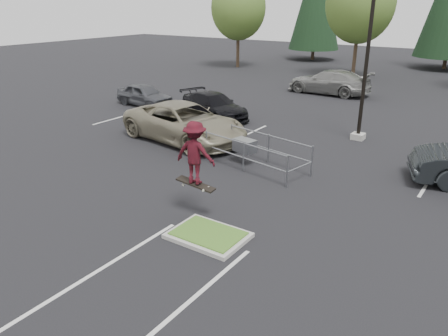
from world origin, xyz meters
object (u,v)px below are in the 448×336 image
Objects in this scene: decid_a at (238,10)px; decid_b at (360,6)px; cart_corral at (247,146)px; car_far_silver at (329,82)px; light_pole at (369,45)px; car_l_tan at (184,122)px; car_l_grey at (144,95)px; skateboarder at (195,153)px; car_l_black at (213,105)px.

decid_a is 12.02m from decid_b.
car_far_silver reaches higher than cart_corral.
light_pole reaches higher than car_l_tan.
light_pole is 14.53m from car_l_grey.
decid_b reaches higher than car_l_tan.
car_l_grey is (-7.49, -19.03, -5.33)m from decid_b.
car_far_silver is (-2.76, 16.12, 0.08)m from cart_corral.
skateboarder reaches higher than car_l_tan.
light_pole is 25.86m from decid_a.
light_pole is 1.53× the size of car_l_tan.
car_far_silver is (1.50, 15.00, -0.04)m from car_l_tan.
decid_a is 1.91× the size of cart_corral.
car_l_black is 10.92m from car_far_silver.
cart_corral is 12.59m from car_l_grey.
cart_corral is at bearing -114.46° from car_l_black.
skateboarder reaches higher than car_l_black.
cart_corral is at bearing -87.81° from skateboarder.
car_l_tan reaches higher than cart_corral.
light_pole reaches higher than car_l_grey.
car_far_silver is at bearing -31.69° from decid_a.
car_l_grey is at bearing -177.95° from light_pole.
decid_a is 21.62m from car_l_black.
decid_b is 1.60× the size of car_far_silver.
car_l_black is at bearing -85.06° from car_l_grey.
light_pole is at bearing -108.61° from skateboarder.
decid_b reaches higher than decid_a.
car_far_silver is at bearing -89.57° from skateboarder.
decid_a is 1.35× the size of car_l_tan.
car_l_grey is at bearing 109.85° from car_l_black.
car_l_grey is at bearing 165.24° from cart_corral.
decid_b is 25.49m from cart_corral.
skateboarder is (1.04, -4.88, 1.29)m from cart_corral.
car_l_black is (-1.50, 4.50, -0.20)m from car_l_tan.
decid_b reaches higher than cart_corral.
skateboarder is at bearing -59.93° from decid_a.
decid_a is at bearing -119.49° from car_far_silver.
decid_a is at bearing 18.62° from car_l_grey.
skateboarder reaches higher than car_far_silver.
car_far_silver is at bearing 111.50° from cart_corral.
car_l_black is at bearing -13.74° from car_far_silver.
car_far_silver is (-5.50, 10.00, -3.68)m from light_pole.
car_l_black is at bearing -95.97° from decid_b.
car_l_tan is at bearing -91.19° from decid_b.
decid_a is 16.00m from car_far_silver.
cart_corral is at bearing -56.86° from decid_a.
car_l_black is 0.82× the size of car_far_silver.
car_l_tan is at bearing -63.45° from decid_a.
decid_a is 4.11× the size of skateboarder.
decid_a is at bearing -69.76° from skateboarder.
car_l_black is at bearing 26.87° from car_l_tan.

